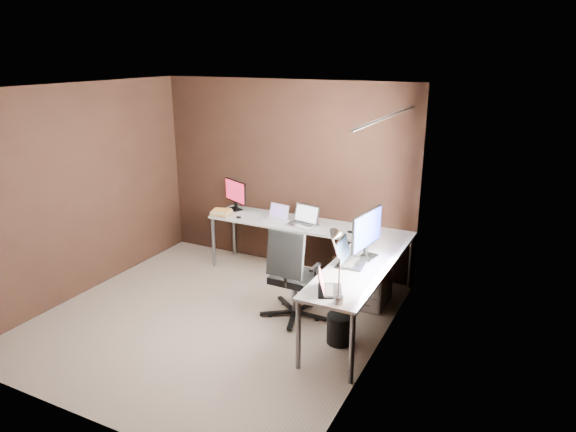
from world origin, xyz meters
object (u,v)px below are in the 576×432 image
at_px(laptop_white, 277,217).
at_px(laptop_black_big, 349,258).
at_px(book_stack, 221,213).
at_px(office_chair, 293,291).
at_px(drawer_pedestal, 370,279).
at_px(laptop_black_small, 327,287).
at_px(monitor_left, 235,193).
at_px(monitor_right, 367,232).
at_px(laptop_silver, 304,221).
at_px(desk_lamp, 335,256).
at_px(wastebasket, 340,329).

height_order(laptop_white, laptop_black_big, laptop_black_big).
xyz_separation_m(book_stack, office_chair, (1.48, -0.85, -0.46)).
height_order(drawer_pedestal, laptop_black_small, laptop_black_small).
height_order(monitor_left, monitor_right, monitor_right).
bearing_deg(drawer_pedestal, book_stack, 175.82).
relative_size(monitor_right, laptop_silver, 1.52).
bearing_deg(book_stack, laptop_white, 12.20).
bearing_deg(office_chair, book_stack, 151.29).
distance_m(laptop_black_big, office_chair, 0.77).
bearing_deg(laptop_silver, monitor_left, -177.59).
bearing_deg(laptop_black_big, laptop_white, 50.42).
xyz_separation_m(monitor_left, laptop_black_big, (2.06, -1.09, -0.18)).
bearing_deg(laptop_white, book_stack, -158.02).
relative_size(monitor_left, laptop_white, 1.35).
height_order(drawer_pedestal, office_chair, office_chair).
height_order(drawer_pedestal, laptop_black_big, laptop_black_big).
relative_size(laptop_black_big, desk_lamp, 0.63).
relative_size(monitor_left, office_chair, 0.42).
xyz_separation_m(monitor_left, monitor_right, (2.17, -0.86, 0.06)).
distance_m(laptop_silver, laptop_black_big, 1.31).
height_order(laptop_silver, desk_lamp, desk_lamp).
bearing_deg(book_stack, drawer_pedestal, -4.18).
relative_size(monitor_right, office_chair, 0.59).
xyz_separation_m(monitor_right, laptop_white, (-1.44, 0.71, -0.25)).
relative_size(laptop_white, laptop_black_big, 0.81).
relative_size(office_chair, wastebasket, 3.46).
bearing_deg(office_chair, wastebasket, -21.21).
bearing_deg(laptop_white, monitor_right, -16.31).
bearing_deg(drawer_pedestal, monitor_right, -81.71).
height_order(monitor_right, wastebasket, monitor_right).
bearing_deg(office_chair, laptop_black_small, -43.29).
bearing_deg(laptop_white, desk_lamp, -39.94).
xyz_separation_m(laptop_white, desk_lamp, (1.49, -1.75, 0.36)).
xyz_separation_m(monitor_right, book_stack, (-2.19, 0.54, -0.25)).
bearing_deg(laptop_silver, book_stack, -161.41).
xyz_separation_m(laptop_black_big, wastebasket, (0.05, -0.36, -0.63)).
bearing_deg(laptop_black_big, laptop_silver, 41.19).
relative_size(monitor_right, desk_lamp, 0.97).
height_order(laptop_silver, laptop_black_big, laptop_black_big).
distance_m(laptop_silver, wastebasket, 1.73).
bearing_deg(book_stack, monitor_left, 85.15).
bearing_deg(desk_lamp, laptop_black_big, 108.54).
bearing_deg(laptop_black_small, monitor_right, -27.14).
height_order(desk_lamp, office_chair, desk_lamp).
bearing_deg(laptop_black_small, wastebasket, -24.77).
bearing_deg(wastebasket, book_stack, 152.19).
xyz_separation_m(monitor_left, wastebasket, (2.11, -1.45, -0.81)).
height_order(laptop_black_big, desk_lamp, desk_lamp).
xyz_separation_m(drawer_pedestal, wastebasket, (-0.00, -0.97, -0.15)).
distance_m(drawer_pedestal, laptop_black_small, 1.42).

